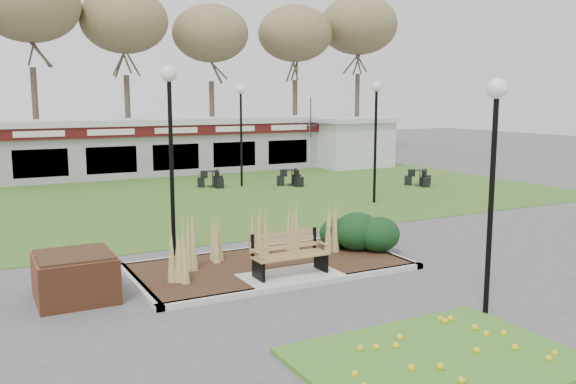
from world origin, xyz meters
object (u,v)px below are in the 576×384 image
brick_planter (75,277)px  lamp_post_far_right (376,115)px  park_bench (288,253)px  lamp_post_mid_left (170,119)px  lamp_post_near_left (494,146)px  bistro_set_b (213,182)px  bistro_set_d (420,180)px  patio_umbrella (311,137)px  service_hut (352,142)px  bistro_set_c (292,180)px  food_pavilion (105,148)px  lamp_post_mid_right (241,113)px

brick_planter → lamp_post_far_right: bearing=28.4°
park_bench → lamp_post_mid_left: lamp_post_mid_left is taller
lamp_post_near_left → bistro_set_b: 17.95m
lamp_post_near_left → bistro_set_d: 17.11m
lamp_post_mid_left → patio_umbrella: 19.41m
bistro_set_b → brick_planter: bearing=-121.0°
lamp_post_far_right → patio_umbrella: bearing=72.8°
lamp_post_mid_left → lamp_post_far_right: size_ratio=1.04×
service_hut → bistro_set_b: size_ratio=3.33×
lamp_post_far_right → bistro_set_d: size_ratio=3.53×
lamp_post_near_left → lamp_post_far_right: size_ratio=0.94×
bistro_set_c → patio_umbrella: patio_umbrella is taller
park_bench → service_hut: (13.50, 17.75, 0.86)m
brick_planter → food_pavilion: (4.40, 18.96, 1.00)m
brick_planter → patio_umbrella: (15.16, 17.00, 1.35)m
lamp_post_mid_right → patio_umbrella: size_ratio=1.57×
lamp_post_mid_left → patio_umbrella: lamp_post_mid_left is taller
food_pavilion → service_hut: bearing=-8.3°
park_bench → lamp_post_far_right: lamp_post_far_right is taller
lamp_post_mid_right → bistro_set_d: lamp_post_mid_right is taller
lamp_post_mid_right → bistro_set_c: lamp_post_mid_right is taller
bistro_set_d → bistro_set_b: bearing=154.8°
lamp_post_near_left → lamp_post_mid_right: (2.61, 17.27, 0.13)m
food_pavilion → bistro_set_d: 15.53m
lamp_post_mid_right → bistro_set_b: 3.29m
lamp_post_near_left → lamp_post_mid_right: lamp_post_mid_right is taller
lamp_post_near_left → service_hut: bearing=62.1°
brick_planter → service_hut: 24.71m
service_hut → bistro_set_b: service_hut is taller
lamp_post_mid_right → brick_planter: bearing=-125.6°
service_hut → lamp_post_far_right: lamp_post_far_right is taller
food_pavilion → bistro_set_b: bearing=-58.8°
brick_planter → bistro_set_b: 15.36m
lamp_post_mid_right → lamp_post_far_right: (2.74, -6.35, 0.05)m
park_bench → lamp_post_mid_right: 14.58m
service_hut → brick_planter: bearing=-136.5°
bistro_set_b → park_bench: bearing=-104.1°
lamp_post_near_left → bistro_set_b: (1.37, 17.67, -2.89)m
park_bench → bistro_set_d: 15.58m
park_bench → patio_umbrella: 20.79m
food_pavilion → bistro_set_b: 6.88m
bistro_set_b → lamp_post_mid_left: bearing=-115.4°
service_hut → bistro_set_c: (-6.63, -5.08, -1.19)m
bistro_set_b → bistro_set_d: 9.39m
bistro_set_b → bistro_set_c: bistro_set_c is taller
lamp_post_far_right → bistro_set_b: 8.41m
food_pavilion → bistro_set_c: (6.87, -7.04, -1.22)m
park_bench → lamp_post_mid_right: bearing=70.7°
patio_umbrella → lamp_post_near_left: bearing=-111.9°
park_bench → lamp_post_mid_right: (4.74, 13.52, 2.69)m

